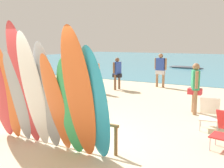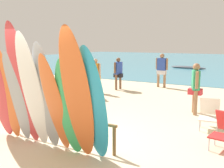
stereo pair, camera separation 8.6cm
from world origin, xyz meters
TOP-DOWN VIEW (x-y plane):
  - ground at (0.00, 14.00)m, footprint 60.00×60.00m
  - ocean_water at (0.00, 29.39)m, footprint 60.00×40.00m
  - surfboard_rack at (0.00, 0.00)m, footprint 3.10×0.07m
  - surfboard_orange_1 at (-1.04, -0.47)m, footprint 0.52×0.56m
  - surfboard_grey_2 at (-0.74, -0.46)m, footprint 0.58×0.56m
  - surfboard_red_3 at (-0.45, -0.51)m, footprint 0.59×0.69m
  - surfboard_white_4 at (-0.13, -0.56)m, footprint 0.56×0.75m
  - surfboard_grey_5 at (0.16, -0.47)m, footprint 0.53×0.59m
  - surfboard_orange_6 at (0.42, -0.51)m, footprint 0.51×0.72m
  - surfboard_green_7 at (0.78, -0.48)m, footprint 0.59×0.58m
  - surfboard_orange_8 at (1.05, -0.59)m, footprint 0.64×0.83m
  - surfboard_teal_9 at (1.31, -0.46)m, footprint 0.56×0.63m
  - beachgoer_midbeach at (-2.02, 6.60)m, footprint 0.40×0.57m
  - beachgoer_near_rack at (-2.63, 4.56)m, footprint 0.43×0.58m
  - beachgoer_by_water at (-2.54, 5.42)m, footprint 0.57×0.25m
  - beachgoer_photographing at (-0.46, 8.27)m, footprint 0.64×0.27m
  - beachgoer_strolling at (2.15, 3.99)m, footprint 0.42×0.58m
  - beach_chair_red at (2.81, 2.74)m, footprint 0.60×0.77m
  - distant_boat at (-1.65, 18.35)m, footprint 3.18×1.02m

SIDE VIEW (x-z plane):
  - ground at x=0.00m, z-range 0.00..0.00m
  - ocean_water at x=0.00m, z-range 0.00..0.02m
  - distant_boat at x=-1.65m, z-range -0.01..0.24m
  - beach_chair_red at x=2.81m, z-range 0.02..0.83m
  - surfboard_rack at x=0.00m, z-range 0.19..0.83m
  - beachgoer_by_water at x=-2.54m, z-range 0.12..1.64m
  - beachgoer_midbeach at x=-2.02m, z-range 0.12..1.65m
  - beachgoer_strolling at x=2.15m, z-range 0.12..1.73m
  - beachgoer_near_rack at x=-2.63m, z-range 0.13..1.79m
  - beachgoer_photographing at x=-0.46m, z-range 0.13..1.83m
  - surfboard_green_7 at x=0.78m, z-range 0.00..1.99m
  - surfboard_orange_6 at x=0.42m, z-range 0.00..2.06m
  - surfboard_grey_2 at x=-0.74m, z-range 0.00..2.07m
  - surfboard_teal_9 at x=1.31m, z-range 0.00..2.21m
  - surfboard_orange_1 at x=-1.04m, z-range 0.00..2.24m
  - surfboard_grey_5 at x=0.16m, z-range 0.00..2.28m
  - surfboard_white_4 at x=-0.13m, z-range 0.00..2.47m
  - surfboard_orange_8 at x=1.05m, z-range 0.00..2.55m
  - surfboard_red_3 at x=-0.45m, z-range 0.00..2.68m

